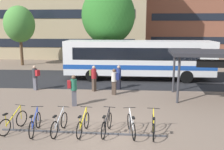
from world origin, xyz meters
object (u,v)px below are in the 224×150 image
(parked_bicycle_silver_2, at_px, (59,124))
(parked_bicycle_yellow_6, at_px, (153,126))
(parked_bicycle_black_4, at_px, (107,125))
(transit_shelter, at_px, (220,55))
(parked_bicycle_white_5, at_px, (131,126))
(street_tree_0, at_px, (108,16))
(parked_bicycle_blue_1, at_px, (35,124))
(city_bus, at_px, (139,58))
(commuter_olive_pack_2, at_px, (94,76))
(commuter_red_pack_4, at_px, (73,88))
(commuter_red_pack_0, at_px, (35,76))
(commuter_navy_pack_3, at_px, (118,75))
(commuter_navy_pack_1, at_px, (115,80))
(parked_bicycle_yellow_0, at_px, (13,122))
(parked_bicycle_yellow_3, at_px, (83,124))
(street_tree_1, at_px, (19,24))

(parked_bicycle_silver_2, bearing_deg, parked_bicycle_yellow_6, -82.50)
(parked_bicycle_black_4, xyz_separation_m, transit_shelter, (6.31, 5.20, 2.34))
(parked_bicycle_white_5, xyz_separation_m, parked_bicycle_yellow_6, (0.89, -0.02, 0.00))
(street_tree_0, bearing_deg, parked_bicycle_blue_1, -97.67)
(city_bus, height_order, commuter_olive_pack_2, city_bus)
(parked_bicycle_silver_2, height_order, commuter_olive_pack_2, commuter_olive_pack_2)
(commuter_red_pack_4, bearing_deg, city_bus, 45.84)
(parked_bicycle_blue_1, height_order, commuter_red_pack_0, commuter_red_pack_0)
(commuter_red_pack_0, height_order, commuter_navy_pack_3, commuter_red_pack_0)
(parked_bicycle_silver_2, relative_size, commuter_navy_pack_3, 1.01)
(commuter_red_pack_0, relative_size, commuter_navy_pack_1, 1.01)
(parked_bicycle_yellow_0, bearing_deg, commuter_navy_pack_1, -19.24)
(parked_bicycle_white_5, bearing_deg, street_tree_0, -1.39)
(parked_bicycle_silver_2, distance_m, street_tree_0, 15.20)
(parked_bicycle_yellow_3, bearing_deg, transit_shelter, -47.25)
(city_bus, relative_size, parked_bicycle_black_4, 7.05)
(city_bus, height_order, parked_bicycle_yellow_3, city_bus)
(parked_bicycle_yellow_6, distance_m, street_tree_1, 21.93)
(commuter_navy_pack_1, relative_size, street_tree_0, 0.21)
(parked_bicycle_black_4, xyz_separation_m, commuter_navy_pack_3, (0.20, 7.21, 0.59))
(parked_bicycle_yellow_3, distance_m, commuter_red_pack_4, 3.65)
(parked_bicycle_yellow_3, xyz_separation_m, commuter_red_pack_0, (-4.53, 6.58, 0.62))
(parked_bicycle_white_5, distance_m, commuter_navy_pack_1, 5.87)
(transit_shelter, bearing_deg, parked_bicycle_black_4, -136.19)
(parked_bicycle_yellow_0, height_order, parked_bicycle_blue_1, same)
(commuter_red_pack_0, bearing_deg, parked_bicycle_yellow_3, 147.71)
(commuter_red_pack_4, bearing_deg, parked_bicycle_yellow_6, -55.42)
(parked_bicycle_yellow_0, distance_m, street_tree_0, 15.37)
(transit_shelter, xyz_separation_m, commuter_olive_pack_2, (-7.76, 1.33, -1.70))
(parked_bicycle_yellow_6, xyz_separation_m, commuter_navy_pack_3, (-1.71, 7.26, 0.59))
(parked_bicycle_white_5, relative_size, commuter_navy_pack_1, 1.00)
(commuter_navy_pack_1, xyz_separation_m, commuter_olive_pack_2, (-1.47, 0.81, 0.03))
(parked_bicycle_yellow_6, relative_size, street_tree_1, 0.26)
(commuter_red_pack_4, bearing_deg, commuter_navy_pack_3, 43.56)
(commuter_red_pack_0, height_order, commuter_olive_pack_2, commuter_olive_pack_2)
(commuter_olive_pack_2, distance_m, commuter_red_pack_4, 3.25)
(parked_bicycle_black_4, bearing_deg, parked_bicycle_yellow_3, 102.34)
(parked_bicycle_yellow_0, xyz_separation_m, commuter_red_pack_0, (-1.53, 6.52, 0.62))
(commuter_olive_pack_2, bearing_deg, parked_bicycle_yellow_0, -65.01)
(commuter_navy_pack_1, height_order, commuter_navy_pack_3, commuter_navy_pack_1)
(parked_bicycle_blue_1, relative_size, parked_bicycle_white_5, 1.01)
(commuter_navy_pack_1, bearing_deg, parked_bicycle_white_5, 111.09)
(commuter_olive_pack_2, relative_size, commuter_navy_pack_3, 1.04)
(street_tree_1, bearing_deg, parked_bicycle_blue_1, -64.58)
(parked_bicycle_yellow_3, height_order, commuter_navy_pack_3, commuter_navy_pack_3)
(parked_bicycle_blue_1, height_order, transit_shelter, transit_shelter)
(parked_bicycle_blue_1, distance_m, commuter_red_pack_4, 3.65)
(parked_bicycle_silver_2, bearing_deg, street_tree_0, 3.43)
(transit_shelter, relative_size, commuter_red_pack_0, 3.46)
(parked_bicycle_yellow_3, xyz_separation_m, transit_shelter, (7.28, 5.25, 2.34))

